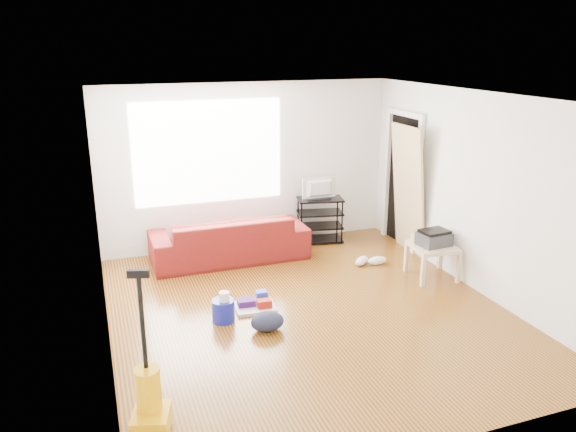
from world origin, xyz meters
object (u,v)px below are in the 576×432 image
object	(u,v)px
sofa	(230,259)
vacuum	(150,402)
side_table	(433,250)
backpack	(267,330)
cleaning_tray	(256,304)
bucket	(224,321)
tv_stand	(320,219)

from	to	relation	value
sofa	vacuum	world-z (taller)	vacuum
side_table	backpack	xyz separation A→B (m)	(-2.54, -0.65, -0.39)
cleaning_tray	bucket	bearing A→B (deg)	-156.63
tv_stand	cleaning_tray	distance (m)	2.55
tv_stand	bucket	xyz separation A→B (m)	(-2.08, -2.12, -0.36)
tv_stand	side_table	size ratio (longest dim) A/B	1.24
sofa	backpack	bearing A→B (deg)	86.69
tv_stand	backpack	bearing A→B (deg)	-111.95
side_table	tv_stand	bearing A→B (deg)	115.21
tv_stand	side_table	bearing A→B (deg)	-52.86
bucket	backpack	size ratio (longest dim) A/B	0.69
sofa	side_table	world-z (taller)	side_table
tv_stand	side_table	distance (m)	2.04
sofa	bucket	xyz separation A→B (m)	(-0.54, -1.85, 0.00)
bucket	cleaning_tray	xyz separation A→B (m)	(0.44, 0.19, 0.05)
side_table	bucket	size ratio (longest dim) A/B	2.41
sofa	side_table	size ratio (longest dim) A/B	3.61
tv_stand	cleaning_tray	world-z (taller)	tv_stand
bucket	vacuum	bearing A→B (deg)	-121.33
tv_stand	backpack	xyz separation A→B (m)	(-1.68, -2.50, -0.36)
side_table	cleaning_tray	distance (m)	2.53
side_table	backpack	size ratio (longest dim) A/B	1.66
cleaning_tray	vacuum	xyz separation A→B (m)	(-1.44, -1.83, 0.21)
sofa	vacuum	xyz separation A→B (m)	(-1.54, -3.49, 0.26)
sofa	vacuum	bearing A→B (deg)	66.27
sofa	vacuum	size ratio (longest dim) A/B	1.61
tv_stand	bucket	distance (m)	2.99
sofa	vacuum	distance (m)	3.83
sofa	tv_stand	xyz separation A→B (m)	(1.55, 0.27, 0.36)
side_table	backpack	distance (m)	2.65
sofa	bucket	size ratio (longest dim) A/B	8.69
bucket	backpack	xyz separation A→B (m)	(0.41, -0.37, 0.00)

